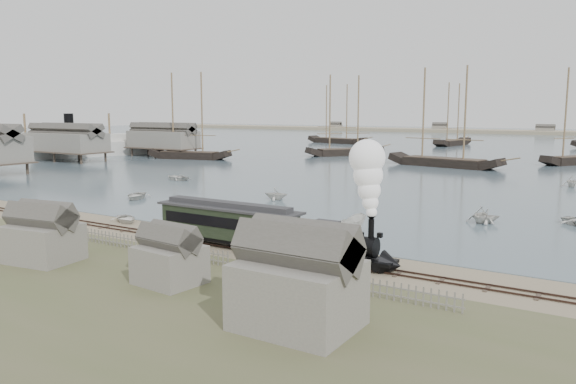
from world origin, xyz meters
The scene contains 26 objects.
ground centered at (0.00, 0.00, 0.00)m, with size 600.00×600.00×0.00m, color tan.
harbor_water centered at (0.00, 170.00, 0.03)m, with size 600.00×336.00×0.06m, color #435760.
rail_track centered at (0.00, -2.00, 0.04)m, with size 120.00×1.80×0.16m.
picket_fence_west centered at (-6.50, -7.00, 0.00)m, with size 19.00×0.10×1.20m, color slate, non-canonical shape.
picket_fence_east centered at (12.50, -7.50, 0.00)m, with size 15.00×0.10×1.20m, color slate, non-canonical shape.
shed_left centered at (-10.00, -13.00, 0.00)m, with size 5.00×4.00×4.10m, color slate, non-canonical shape.
shed_mid centered at (2.00, -12.00, 0.00)m, with size 4.00×3.50×3.60m, color slate, non-canonical shape.
shed_right centered at (13.00, -14.00, 0.00)m, with size 6.00×5.00×5.10m, color slate, non-canonical shape.
western_wharf centered at (-76.00, 40.00, 4.06)m, with size 36.00×56.00×8.00m, color slate, non-canonical shape.
far_spit centered at (0.00, 250.00, 0.00)m, with size 500.00×20.00×1.80m, color tan.
locomotive centered at (11.17, -2.00, 4.13)m, with size 7.17×2.68×8.94m.
passenger_coach centered at (-0.96, -2.00, 2.08)m, with size 13.53×2.61×3.29m.
beached_dinghy centered at (-16.26, 0.70, 0.37)m, with size 3.55×2.53×0.74m, color silver.
steamship centered at (-89.00, 49.01, 5.29)m, with size 47.86×7.98×10.47m, color silver, non-canonical shape.
rowboat_0 centered at (-26.55, 11.68, 0.50)m, with size 4.27×3.05×0.89m, color silver.
rowboat_1 centered at (-10.91, 20.49, 0.86)m, with size 3.02×2.61×1.59m, color silver.
rowboat_2 centered at (5.60, 8.24, 0.84)m, with size 4.02×1.51×1.55m, color silver.
rowboat_4 centered at (15.04, 19.28, 0.79)m, with size 2.76×2.38×1.45m, color silver.
rowboat_6 centered at (-35.72, 29.09, 0.51)m, with size 4.39×3.13×0.91m, color silver.
rowboat_7 centered at (19.55, 53.81, 0.90)m, with size 3.18×2.74×1.67m, color silver.
rowboat_8 centered at (14.58, 19.15, 0.89)m, with size 3.17×2.73×1.67m, color silver.
schooner_0 centered at (-60.97, 60.31, 10.06)m, with size 19.91×4.60×20.00m, color black, non-canonical shape.
schooner_1 centered at (-34.63, 88.38, 10.06)m, with size 20.15×4.65×20.00m, color black, non-canonical shape.
schooner_2 centered at (-5.38, 73.85, 10.06)m, with size 23.58×5.44×20.00m, color black, non-canonical shape.
schooner_6 centered at (-60.35, 134.51, 10.06)m, with size 22.86×5.27×20.00m, color black, non-canonical shape.
schooner_7 centered at (-23.19, 143.12, 10.06)m, with size 20.26×4.68×20.00m, color black, non-canonical shape.
Camera 1 is at (27.48, -38.17, 11.31)m, focal length 35.00 mm.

